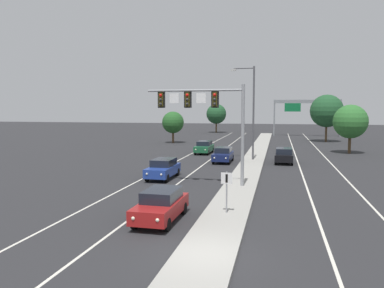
{
  "coord_description": "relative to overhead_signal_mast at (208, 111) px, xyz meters",
  "views": [
    {
      "loc": [
        2.64,
        -13.81,
        5.64
      ],
      "look_at": [
        -3.2,
        11.79,
        3.2
      ],
      "focal_mm": 35.61,
      "sensor_mm": 36.0,
      "label": 1
    }
  ],
  "objects": [
    {
      "name": "ground_plane",
      "position": [
        2.31,
        -13.09,
        -5.49
      ],
      "size": [
        260.0,
        260.0,
        0.0
      ],
      "primitive_type": "plane",
      "color": "#28282B"
    },
    {
      "name": "median_island",
      "position": [
        2.31,
        4.91,
        -5.41
      ],
      "size": [
        2.4,
        110.0,
        0.15
      ],
      "primitive_type": "cube",
      "color": "#9E9B93",
      "rests_on": "ground"
    },
    {
      "name": "lane_stripe_oncoming_center",
      "position": [
        -2.39,
        11.91,
        -5.49
      ],
      "size": [
        0.14,
        100.0,
        0.01
      ],
      "primitive_type": "cube",
      "color": "silver",
      "rests_on": "ground"
    },
    {
      "name": "lane_stripe_receding_center",
      "position": [
        7.01,
        11.91,
        -5.49
      ],
      "size": [
        0.14,
        100.0,
        0.01
      ],
      "primitive_type": "cube",
      "color": "silver",
      "rests_on": "ground"
    },
    {
      "name": "edge_stripe_left",
      "position": [
        -5.69,
        11.91,
        -5.49
      ],
      "size": [
        0.14,
        100.0,
        0.01
      ],
      "primitive_type": "cube",
      "color": "silver",
      "rests_on": "ground"
    },
    {
      "name": "edge_stripe_right",
      "position": [
        10.31,
        11.91,
        -5.49
      ],
      "size": [
        0.14,
        100.0,
        0.01
      ],
      "primitive_type": "cube",
      "color": "silver",
      "rests_on": "ground"
    },
    {
      "name": "overhead_signal_mast",
      "position": [
        0.0,
        0.0,
        0.0
      ],
      "size": [
        7.11,
        0.44,
        7.2
      ],
      "color": "gray",
      "rests_on": "median_island"
    },
    {
      "name": "median_sign_post",
      "position": [
        2.34,
        -7.27,
        -3.9
      ],
      "size": [
        0.6,
        0.1,
        2.2
      ],
      "color": "gray",
      "rests_on": "median_island"
    },
    {
      "name": "street_lamp_median",
      "position": [
        2.05,
        14.56,
        0.3
      ],
      "size": [
        2.58,
        0.28,
        10.0
      ],
      "color": "#4C4C51",
      "rests_on": "median_island"
    },
    {
      "name": "car_oncoming_red",
      "position": [
        -0.75,
        -8.93,
        -4.67
      ],
      "size": [
        1.87,
        4.49,
        1.58
      ],
      "color": "maroon",
      "rests_on": "ground"
    },
    {
      "name": "car_oncoming_blue",
      "position": [
        -4.12,
        2.3,
        -4.67
      ],
      "size": [
        1.86,
        4.49,
        1.58
      ],
      "color": "navy",
      "rests_on": "ground"
    },
    {
      "name": "car_oncoming_navy",
      "position": [
        -0.7,
        12.69,
        -4.67
      ],
      "size": [
        1.83,
        4.47,
        1.58
      ],
      "color": "#141E4C",
      "rests_on": "ground"
    },
    {
      "name": "car_oncoming_green",
      "position": [
        -4.15,
        19.89,
        -4.67
      ],
      "size": [
        1.85,
        4.48,
        1.58
      ],
      "color": "#195633",
      "rests_on": "ground"
    },
    {
      "name": "car_receding_black",
      "position": [
        5.55,
        13.49,
        -4.67
      ],
      "size": [
        1.9,
        4.5,
        1.58
      ],
      "color": "black",
      "rests_on": "ground"
    },
    {
      "name": "highway_sign_gantry",
      "position": [
        10.51,
        54.09,
        0.67
      ],
      "size": [
        13.28,
        0.42,
        7.5
      ],
      "color": "gray",
      "rests_on": "ground"
    },
    {
      "name": "tree_far_left_c",
      "position": [
        -9.42,
        61.76,
        -1.08
      ],
      "size": [
        4.67,
        4.67,
        6.75
      ],
      "color": "#4C3823",
      "rests_on": "ground"
    },
    {
      "name": "tree_far_left_a",
      "position": [
        -12.04,
        33.46,
        -2.11
      ],
      "size": [
        3.58,
        3.58,
        5.18
      ],
      "color": "#4C3823",
      "rests_on": "ground"
    },
    {
      "name": "tree_far_right_a",
      "position": [
        13.72,
        24.15,
        -1.47
      ],
      "size": [
        4.25,
        4.25,
        6.16
      ],
      "color": "#4C3823",
      "rests_on": "ground"
    },
    {
      "name": "tree_far_right_c",
      "position": [
        12.86,
        41.29,
        -0.24
      ],
      "size": [
        5.55,
        5.55,
        8.03
      ],
      "color": "#4C3823",
      "rests_on": "ground"
    }
  ]
}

